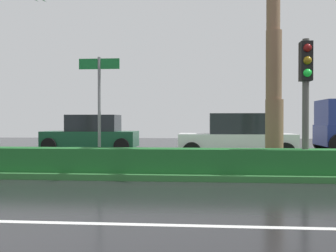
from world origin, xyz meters
TOP-DOWN VIEW (x-y plane):
  - ground_plane at (0.00, 9.00)m, footprint 90.00×42.00m
  - near_lane_divider_stripe at (0.00, 2.00)m, footprint 81.00×0.14m
  - median_strip at (0.00, 8.00)m, footprint 85.50×4.00m
  - median_hedge at (0.00, 6.60)m, footprint 76.50×0.70m
  - traffic_signal_median_right at (4.90, 6.60)m, footprint 0.28×0.43m
  - street_name_sign at (-0.37, 7.08)m, footprint 1.10×0.08m
  - car_in_traffic_second at (-2.79, 14.95)m, footprint 4.30×2.02m
  - car_in_traffic_third at (3.68, 11.92)m, footprint 4.30×2.02m

SIDE VIEW (x-z plane):
  - ground_plane at x=0.00m, z-range -0.10..0.00m
  - near_lane_divider_stripe at x=0.00m, z-range 0.00..0.01m
  - median_strip at x=0.00m, z-range 0.00..0.15m
  - median_hedge at x=0.00m, z-range 0.15..0.75m
  - car_in_traffic_second at x=-2.79m, z-range -0.03..1.69m
  - car_in_traffic_third at x=3.68m, z-range -0.03..1.69m
  - street_name_sign at x=-0.37m, z-range 0.58..3.58m
  - traffic_signal_median_right at x=4.90m, z-range 0.77..4.07m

